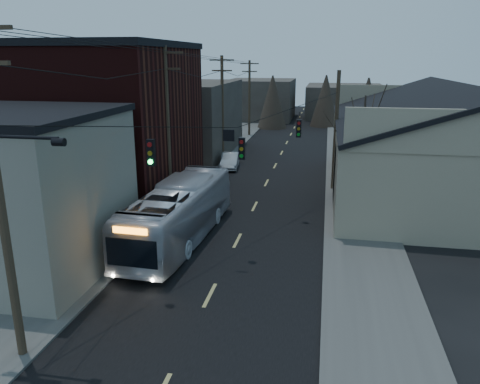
# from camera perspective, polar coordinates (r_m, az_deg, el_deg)

# --- Properties ---
(road_surface) EXTENTS (9.00, 110.00, 0.02)m
(road_surface) POSITION_cam_1_polar(r_m,az_deg,el_deg) (39.97, 3.98, 2.58)
(road_surface) COLOR black
(road_surface) RESTS_ON ground
(sidewalk_left) EXTENTS (4.00, 110.00, 0.12)m
(sidewalk_left) POSITION_cam_1_polar(r_m,az_deg,el_deg) (41.17, -5.05, 3.03)
(sidewalk_left) COLOR #474744
(sidewalk_left) RESTS_ON ground
(sidewalk_right) EXTENTS (4.00, 110.00, 0.12)m
(sidewalk_right) POSITION_cam_1_polar(r_m,az_deg,el_deg) (39.78, 13.33, 2.18)
(sidewalk_right) COLOR #474744
(sidewalk_right) RESTS_ON ground
(building_clapboard) EXTENTS (8.00, 8.00, 7.00)m
(building_clapboard) POSITION_cam_1_polar(r_m,az_deg,el_deg) (22.85, -25.67, -0.33)
(building_clapboard) COLOR slate
(building_clapboard) RESTS_ON ground
(building_brick) EXTENTS (10.00, 12.00, 10.00)m
(building_brick) POSITION_cam_1_polar(r_m,az_deg,el_deg) (32.30, -16.11, 7.76)
(building_brick) COLOR black
(building_brick) RESTS_ON ground
(building_left_far) EXTENTS (9.00, 14.00, 7.00)m
(building_left_far) POSITION_cam_1_polar(r_m,az_deg,el_deg) (47.08, -6.76, 8.88)
(building_left_far) COLOR #38312C
(building_left_far) RESTS_ON ground
(warehouse) EXTENTS (16.16, 20.60, 7.73)m
(warehouse) POSITION_cam_1_polar(r_m,az_deg,el_deg) (35.35, 24.53, 3.82)
(warehouse) COLOR gray
(warehouse) RESTS_ON ground
(building_far_left) EXTENTS (10.00, 12.00, 6.00)m
(building_far_left) POSITION_cam_1_polar(r_m,az_deg,el_deg) (74.61, 2.54, 11.23)
(building_far_left) COLOR #38312C
(building_far_left) RESTS_ON ground
(building_far_right) EXTENTS (12.00, 14.00, 5.00)m
(building_far_right) POSITION_cam_1_polar(r_m,az_deg,el_deg) (78.96, 12.61, 10.77)
(building_far_right) COLOR #38312C
(building_far_right) RESTS_ON ground
(bare_tree) EXTENTS (0.40, 0.40, 7.20)m
(bare_tree) POSITION_cam_1_polar(r_m,az_deg,el_deg) (29.27, 14.57, 4.28)
(bare_tree) COLOR black
(bare_tree) RESTS_ON ground
(utility_lines) EXTENTS (11.24, 45.28, 10.50)m
(utility_lines) POSITION_cam_1_polar(r_m,az_deg,el_deg) (33.88, -2.32, 8.66)
(utility_lines) COLOR #382B1E
(utility_lines) RESTS_ON ground
(bus) EXTENTS (3.18, 11.25, 3.10)m
(bus) POSITION_cam_1_polar(r_m,az_deg,el_deg) (24.57, -7.45, -2.52)
(bus) COLOR #B2B5BF
(bus) RESTS_ON ground
(parked_car) EXTENTS (1.85, 4.13, 1.32)m
(parked_car) POSITION_cam_1_polar(r_m,az_deg,el_deg) (40.84, -1.22, 3.84)
(parked_car) COLOR #ACAFB4
(parked_car) RESTS_ON ground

